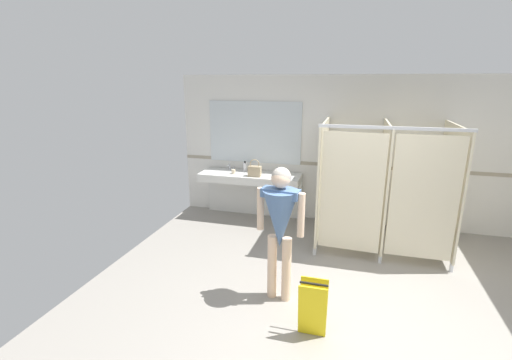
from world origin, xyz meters
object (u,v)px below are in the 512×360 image
(handbag, at_px, (255,171))
(paper_cup, at_px, (234,172))
(wet_floor_sign, at_px, (313,308))
(soap_dispenser, at_px, (245,167))
(person_standing, at_px, (280,219))

(handbag, xyz_separation_m, paper_cup, (-0.41, 0.05, -0.06))
(wet_floor_sign, bearing_deg, handbag, 116.51)
(soap_dispenser, bearing_deg, paper_cup, -116.65)
(person_standing, distance_m, handbag, 2.39)
(handbag, bearing_deg, person_standing, -67.49)
(person_standing, xyz_separation_m, paper_cup, (-1.33, 2.26, -0.10))
(paper_cup, bearing_deg, wet_floor_sign, -57.53)
(handbag, xyz_separation_m, soap_dispenser, (-0.28, 0.32, -0.02))
(soap_dispenser, bearing_deg, handbag, -49.31)
(handbag, height_order, soap_dispenser, handbag)
(person_standing, distance_m, paper_cup, 2.62)
(soap_dispenser, xyz_separation_m, wet_floor_sign, (1.65, -3.07, -0.64))
(person_standing, relative_size, soap_dispenser, 8.54)
(wet_floor_sign, bearing_deg, soap_dispenser, 118.23)
(soap_dispenser, height_order, wet_floor_sign, soap_dispenser)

